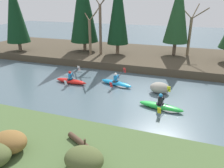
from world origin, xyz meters
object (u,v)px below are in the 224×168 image
kayaker_middle (117,83)px  driftwood_log (82,144)px  kayaker_lead (163,106)px  kayaker_trailing (71,81)px  boulder_midstream (160,88)px

kayaker_middle → driftwood_log: size_ratio=1.62×
kayaker_lead → kayaker_trailing: 7.69m
kayaker_lead → boulder_midstream: bearing=110.8°
kayaker_lead → kayaker_middle: (-3.80, 2.82, 0.00)m
kayaker_middle → driftwood_log: kayaker_middle is taller
boulder_midstream → kayaker_lead: bearing=-77.7°
driftwood_log → kayaker_middle: bearing=126.3°
kayaker_trailing → boulder_midstream: bearing=7.7°
boulder_midstream → kayaker_trailing: bearing=-176.6°
kayaker_lead → boulder_midstream: kayaker_lead is taller
kayaker_trailing → boulder_midstream: kayaker_trailing is taller
kayaker_lead → kayaker_middle: 4.73m
kayaker_trailing → driftwood_log: bearing=-53.2°
kayaker_trailing → boulder_midstream: (6.86, 0.41, 0.16)m
kayaker_lead → kayaker_trailing: same height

